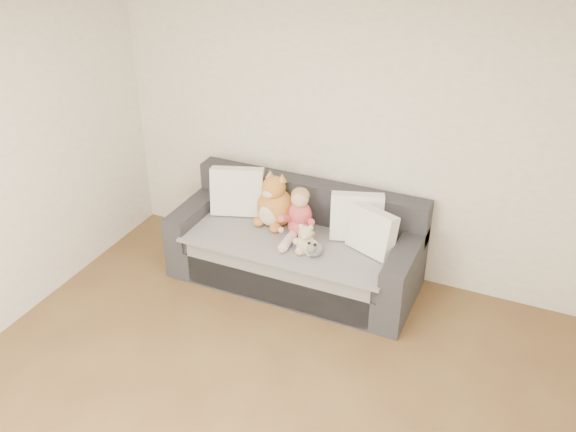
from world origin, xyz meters
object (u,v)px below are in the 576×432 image
object	(u,v)px
sippy_cup	(298,244)
toddler	(299,217)
sofa	(297,249)
teddy_bear	(305,241)
plush_cat	(275,204)

from	to	relation	value
sippy_cup	toddler	bearing A→B (deg)	110.54
sofa	teddy_bear	xyz separation A→B (m)	(0.19, -0.25, 0.27)
toddler	plush_cat	world-z (taller)	plush_cat
sofa	toddler	size ratio (longest dim) A/B	4.65
sofa	plush_cat	size ratio (longest dim) A/B	4.10
sofa	teddy_bear	world-z (taller)	sofa
toddler	plush_cat	size ratio (longest dim) A/B	0.88
teddy_bear	sippy_cup	distance (m)	0.09
sofa	plush_cat	distance (m)	0.45
teddy_bear	plush_cat	bearing A→B (deg)	133.65
sofa	toddler	world-z (taller)	toddler
plush_cat	toddler	bearing A→B (deg)	-13.01
toddler	teddy_bear	size ratio (longest dim) A/B	1.74
sofa	teddy_bear	distance (m)	0.42
teddy_bear	sippy_cup	world-z (taller)	teddy_bear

